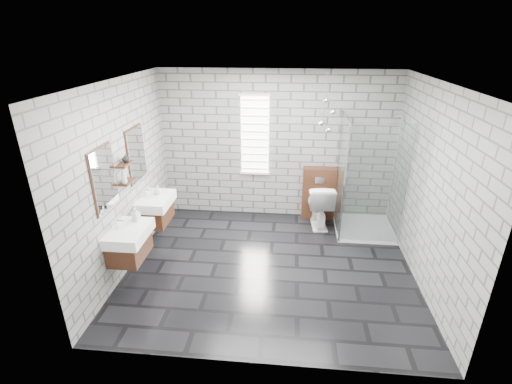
# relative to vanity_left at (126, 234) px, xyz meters

# --- Properties ---
(floor) EXTENTS (4.20, 3.60, 0.02)m
(floor) POSITION_rel_vanity_left_xyz_m (1.91, 0.54, -0.77)
(floor) COLOR black
(floor) RESTS_ON ground
(ceiling) EXTENTS (4.20, 3.60, 0.02)m
(ceiling) POSITION_rel_vanity_left_xyz_m (1.91, 0.54, 1.95)
(ceiling) COLOR white
(ceiling) RESTS_ON wall_back
(wall_back) EXTENTS (4.20, 0.02, 2.70)m
(wall_back) POSITION_rel_vanity_left_xyz_m (1.91, 2.35, 0.59)
(wall_back) COLOR gray
(wall_back) RESTS_ON floor
(wall_front) EXTENTS (4.20, 0.02, 2.70)m
(wall_front) POSITION_rel_vanity_left_xyz_m (1.91, -1.27, 0.59)
(wall_front) COLOR gray
(wall_front) RESTS_ON floor
(wall_left) EXTENTS (0.02, 3.60, 2.70)m
(wall_left) POSITION_rel_vanity_left_xyz_m (-0.20, 0.54, 0.59)
(wall_left) COLOR gray
(wall_left) RESTS_ON floor
(wall_right) EXTENTS (0.02, 3.60, 2.70)m
(wall_right) POSITION_rel_vanity_left_xyz_m (4.02, 0.54, 0.59)
(wall_right) COLOR gray
(wall_right) RESTS_ON floor
(vanity_left) EXTENTS (0.47, 0.70, 1.57)m
(vanity_left) POSITION_rel_vanity_left_xyz_m (0.00, 0.00, 0.00)
(vanity_left) COLOR #482516
(vanity_left) RESTS_ON wall_left
(vanity_right) EXTENTS (0.47, 0.70, 1.57)m
(vanity_right) POSITION_rel_vanity_left_xyz_m (0.00, 1.04, 0.00)
(vanity_right) COLOR #482516
(vanity_right) RESTS_ON wall_left
(shelf_lower) EXTENTS (0.14, 0.30, 0.03)m
(shelf_lower) POSITION_rel_vanity_left_xyz_m (-0.12, 0.49, 0.56)
(shelf_lower) COLOR #482516
(shelf_lower) RESTS_ON wall_left
(shelf_upper) EXTENTS (0.14, 0.30, 0.03)m
(shelf_upper) POSITION_rel_vanity_left_xyz_m (-0.12, 0.49, 0.82)
(shelf_upper) COLOR #482516
(shelf_upper) RESTS_ON wall_left
(window) EXTENTS (0.56, 0.05, 1.48)m
(window) POSITION_rel_vanity_left_xyz_m (1.51, 2.33, 0.79)
(window) COLOR white
(window) RESTS_ON wall_back
(cistern_panel) EXTENTS (0.60, 0.20, 1.00)m
(cistern_panel) POSITION_rel_vanity_left_xyz_m (2.71, 2.24, -0.26)
(cistern_panel) COLOR #482516
(cistern_panel) RESTS_ON floor
(flush_plate) EXTENTS (0.18, 0.01, 0.12)m
(flush_plate) POSITION_rel_vanity_left_xyz_m (2.71, 2.14, 0.04)
(flush_plate) COLOR silver
(flush_plate) RESTS_ON cistern_panel
(shower_enclosure) EXTENTS (1.00, 1.00, 2.03)m
(shower_enclosure) POSITION_rel_vanity_left_xyz_m (3.41, 1.73, -0.25)
(shower_enclosure) COLOR white
(shower_enclosure) RESTS_ON floor
(pendant_cluster) EXTENTS (0.27, 0.25, 0.95)m
(pendant_cluster) POSITION_rel_vanity_left_xyz_m (2.71, 1.90, 1.24)
(pendant_cluster) COLOR silver
(pendant_cluster) RESTS_ON ceiling
(toilet) EXTENTS (0.51, 0.83, 0.81)m
(toilet) POSITION_rel_vanity_left_xyz_m (2.71, 1.99, -0.35)
(toilet) COLOR white
(toilet) RESTS_ON floor
(soap_bottle_a) EXTENTS (0.11, 0.11, 0.19)m
(soap_bottle_a) POSITION_rel_vanity_left_xyz_m (0.07, 0.23, 0.19)
(soap_bottle_a) COLOR #B2B2B2
(soap_bottle_a) RESTS_ON vanity_left
(soap_bottle_b) EXTENTS (0.12, 0.12, 0.15)m
(soap_bottle_b) POSITION_rel_vanity_left_xyz_m (0.05, 1.15, 0.17)
(soap_bottle_b) COLOR #B2B2B2
(soap_bottle_b) RESTS_ON vanity_right
(soap_bottle_c) EXTENTS (0.10, 0.10, 0.20)m
(soap_bottle_c) POSITION_rel_vanity_left_xyz_m (-0.11, 0.40, 0.68)
(soap_bottle_c) COLOR #B2B2B2
(soap_bottle_c) RESTS_ON shelf_lower
(vase) EXTENTS (0.13, 0.13, 0.11)m
(vase) POSITION_rel_vanity_left_xyz_m (-0.11, 0.54, 0.89)
(vase) COLOR #B2B2B2
(vase) RESTS_ON shelf_upper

